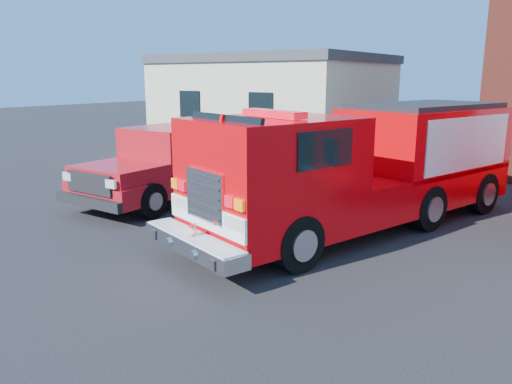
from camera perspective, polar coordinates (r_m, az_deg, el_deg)
The scene contains 4 objects.
ground at distance 10.27m, azimuth 3.91°, elevation -5.85°, with size 100.00×100.00×0.00m, color black.
side_building at distance 25.54m, azimuth 2.06°, elevation 10.51°, with size 10.20×8.20×4.35m.
fire_engine at distance 11.26m, azimuth 12.49°, elevation 2.98°, with size 4.87×9.18×2.73m.
pickup_truck at distance 14.11m, azimuth -9.02°, elevation 3.18°, with size 2.32×6.14×2.00m.
Camera 1 is at (5.06, -8.30, 3.32)m, focal length 35.00 mm.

